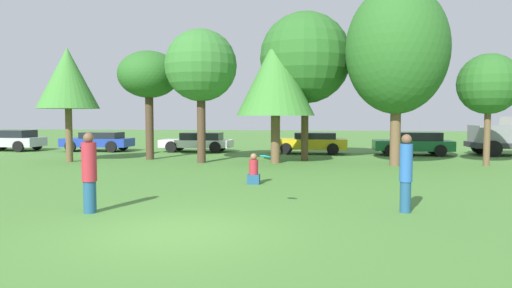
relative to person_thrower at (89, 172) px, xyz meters
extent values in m
plane|color=#477A33|center=(2.49, -1.48, -0.95)|extent=(120.00, 120.00, 0.00)
cylinder|color=navy|center=(0.00, 0.00, -0.58)|extent=(0.29, 0.29, 0.74)
cylinder|color=#A52633|center=(0.00, 0.00, 0.24)|extent=(0.34, 0.34, 0.90)
sphere|color=brown|center=(0.00, 0.00, 0.80)|extent=(0.24, 0.24, 0.24)
cylinder|color=navy|center=(7.25, 1.03, -0.59)|extent=(0.25, 0.25, 0.72)
cylinder|color=#2659A5|center=(7.25, 1.03, 0.21)|extent=(0.29, 0.29, 0.88)
sphere|color=brown|center=(7.25, 1.03, 0.76)|extent=(0.23, 0.23, 0.23)
cylinder|color=#19B2D8|center=(3.99, 0.93, 0.33)|extent=(0.29, 0.28, 0.10)
cube|color=navy|center=(3.13, 4.98, -0.79)|extent=(0.39, 0.33, 0.32)
cylinder|color=#A52633|center=(3.13, 4.98, -0.39)|extent=(0.30, 0.30, 0.49)
sphere|color=#8C6647|center=(3.13, 4.98, -0.04)|extent=(0.22, 0.22, 0.22)
cylinder|color=brown|center=(-6.72, 10.95, 0.34)|extent=(0.32, 0.32, 2.58)
cone|color=#3D7F33|center=(-6.72, 10.95, 3.08)|extent=(2.91, 2.91, 2.91)
cylinder|color=#473323|center=(-3.32, 12.71, 0.78)|extent=(0.41, 0.41, 3.46)
ellipsoid|color=#286023|center=(-3.32, 12.71, 3.37)|extent=(3.12, 3.12, 2.37)
cylinder|color=#473323|center=(-0.29, 11.43, 0.89)|extent=(0.40, 0.40, 3.66)
sphere|color=#33702D|center=(-0.29, 11.43, 3.65)|extent=(3.39, 3.39, 3.39)
cylinder|color=brown|center=(3.21, 11.73, 0.17)|extent=(0.43, 0.43, 2.24)
cone|color=#3D7F33|center=(3.21, 11.73, 3.13)|extent=(3.67, 3.67, 3.67)
cylinder|color=brown|center=(4.54, 13.09, 0.97)|extent=(0.36, 0.36, 3.84)
sphere|color=#286023|center=(4.54, 13.09, 4.12)|extent=(4.48, 4.48, 4.48)
cylinder|color=brown|center=(8.61, 11.30, 1.01)|extent=(0.46, 0.46, 3.91)
ellipsoid|color=#286023|center=(8.61, 11.30, 4.20)|extent=(4.48, 4.48, 5.67)
cylinder|color=brown|center=(12.68, 11.89, 0.51)|extent=(0.28, 0.28, 2.91)
sphere|color=#286023|center=(12.68, 11.89, 2.70)|extent=(2.69, 2.69, 2.69)
cube|color=#B2B2B7|center=(-14.20, 17.04, -0.37)|extent=(3.95, 1.90, 0.56)
cube|color=black|center=(-13.90, 17.04, 0.14)|extent=(2.18, 1.66, 0.46)
cylinder|color=black|center=(-15.41, 17.98, -0.60)|extent=(0.68, 0.21, 0.68)
cylinder|color=black|center=(-12.98, 16.09, -0.60)|extent=(0.68, 0.21, 0.68)
cylinder|color=black|center=(-12.97, 17.97, -0.60)|extent=(0.68, 0.21, 0.68)
cube|color=#1E389E|center=(-8.52, 17.41, -0.39)|extent=(4.26, 1.73, 0.52)
cube|color=black|center=(-8.20, 17.41, 0.06)|extent=(2.35, 1.52, 0.38)
cylinder|color=black|center=(-9.85, 16.56, -0.60)|extent=(0.70, 0.18, 0.70)
cylinder|color=black|center=(-9.84, 18.28, -0.60)|extent=(0.70, 0.18, 0.70)
cylinder|color=black|center=(-7.21, 16.55, -0.60)|extent=(0.70, 0.18, 0.70)
cylinder|color=black|center=(-7.20, 18.26, -0.60)|extent=(0.70, 0.18, 0.70)
cube|color=silver|center=(-2.24, 17.80, -0.42)|extent=(4.39, 1.69, 0.45)
cube|color=black|center=(-1.91, 17.80, 0.02)|extent=(2.42, 1.48, 0.44)
cylinder|color=black|center=(-3.60, 16.97, -0.60)|extent=(0.69, 0.18, 0.69)
cylinder|color=black|center=(-3.59, 18.64, -0.60)|extent=(0.69, 0.18, 0.69)
cylinder|color=black|center=(-0.88, 16.96, -0.60)|extent=(0.69, 0.18, 0.69)
cylinder|color=black|center=(-0.87, 18.63, -0.60)|extent=(0.69, 0.18, 0.69)
cube|color=gold|center=(4.70, 17.35, -0.37)|extent=(4.28, 1.69, 0.59)
cube|color=black|center=(5.02, 17.34, 0.11)|extent=(2.36, 1.48, 0.36)
cylinder|color=black|center=(3.37, 16.52, -0.61)|extent=(0.67, 0.18, 0.67)
cylinder|color=black|center=(3.38, 18.19, -0.61)|extent=(0.67, 0.18, 0.67)
cylinder|color=black|center=(6.02, 16.51, -0.61)|extent=(0.67, 0.18, 0.67)
cylinder|color=black|center=(6.03, 18.17, -0.61)|extent=(0.67, 0.18, 0.67)
cube|color=#196633|center=(10.47, 17.17, -0.39)|extent=(4.27, 1.88, 0.56)
cube|color=black|center=(10.79, 17.17, 0.12)|extent=(2.35, 1.65, 0.47)
cylinder|color=black|center=(9.15, 16.24, -0.62)|extent=(0.65, 0.17, 0.65)
cylinder|color=black|center=(9.16, 18.10, -0.62)|extent=(0.65, 0.17, 0.65)
cylinder|color=black|center=(11.79, 16.23, -0.62)|extent=(0.65, 0.17, 0.65)
cylinder|color=black|center=(11.80, 18.09, -0.62)|extent=(0.65, 0.17, 0.65)
cube|color=slate|center=(14.83, 17.67, 0.27)|extent=(1.89, 2.18, 0.94)
cylinder|color=black|center=(14.59, 16.53, -0.51)|extent=(0.88, 0.28, 0.88)
cylinder|color=black|center=(14.60, 18.81, -0.51)|extent=(0.88, 0.28, 0.88)
camera|label=1|loc=(5.25, -10.04, 1.32)|focal=32.66mm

